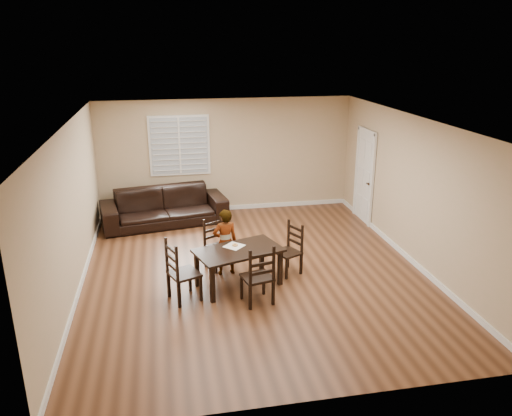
# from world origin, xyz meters

# --- Properties ---
(ground) EXTENTS (7.00, 7.00, 0.00)m
(ground) POSITION_xyz_m (0.00, 0.00, 0.00)
(ground) COLOR brown
(ground) RESTS_ON ground
(room) EXTENTS (6.04, 7.04, 2.72)m
(room) POSITION_xyz_m (0.04, 0.18, 1.81)
(room) COLOR tan
(room) RESTS_ON ground
(dining_table) EXTENTS (1.59, 1.20, 0.66)m
(dining_table) POSITION_xyz_m (-0.34, -0.49, 0.57)
(dining_table) COLOR black
(dining_table) RESTS_ON ground
(chair_near) EXTENTS (0.55, 0.54, 0.93)m
(chair_near) POSITION_xyz_m (-0.64, 0.36, 0.42)
(chair_near) COLOR black
(chair_near) RESTS_ON ground
(chair_far) EXTENTS (0.53, 0.51, 1.00)m
(chair_far) POSITION_xyz_m (-0.11, -1.22, 0.46)
(chair_far) COLOR black
(chair_far) RESTS_ON ground
(chair_left) EXTENTS (0.58, 0.60, 1.04)m
(chair_left) POSITION_xyz_m (-1.38, -0.84, 0.47)
(chair_left) COLOR black
(chair_left) RESTS_ON ground
(chair_right) EXTENTS (0.54, 0.55, 0.93)m
(chair_right) POSITION_xyz_m (0.68, -0.14, 0.42)
(chair_right) COLOR black
(chair_right) RESTS_ON ground
(child) EXTENTS (0.49, 0.36, 1.21)m
(child) POSITION_xyz_m (-0.50, -0.00, 0.61)
(child) COLOR gray
(child) RESTS_ON ground
(napkin) EXTENTS (0.41, 0.41, 0.00)m
(napkin) POSITION_xyz_m (-0.39, -0.34, 0.67)
(napkin) COLOR beige
(napkin) RESTS_ON dining_table
(donut) EXTENTS (0.10, 0.10, 0.04)m
(donut) POSITION_xyz_m (-0.38, -0.33, 0.69)
(donut) COLOR #D0914A
(donut) RESTS_ON napkin
(sofa) EXTENTS (2.90, 1.53, 0.80)m
(sofa) POSITION_xyz_m (-1.53, 2.80, 0.40)
(sofa) COLOR black
(sofa) RESTS_ON ground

